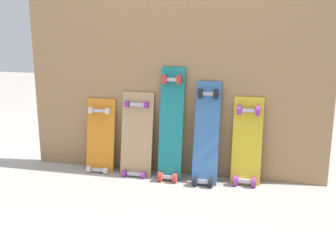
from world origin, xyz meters
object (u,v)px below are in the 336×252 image
object	(u,v)px
skateboard_teal	(171,129)
skateboard_yellow	(247,146)
skateboard_natural	(137,139)
skateboard_blue	(206,138)
skateboard_orange	(100,140)

from	to	relation	value
skateboard_teal	skateboard_yellow	size ratio (longest dim) A/B	1.29
skateboard_natural	skateboard_teal	xyz separation A→B (m)	(0.26, -0.02, 0.10)
skateboard_teal	skateboard_blue	bearing A→B (deg)	-3.86
skateboard_teal	skateboard_yellow	bearing A→B (deg)	2.59
skateboard_blue	skateboard_yellow	bearing A→B (deg)	8.48
skateboard_yellow	skateboard_natural	bearing A→B (deg)	-179.35
skateboard_blue	skateboard_yellow	xyz separation A→B (m)	(0.28, 0.04, -0.05)
skateboard_natural	skateboard_teal	distance (m)	0.28
skateboard_teal	skateboard_yellow	world-z (taller)	skateboard_teal
skateboard_orange	skateboard_natural	bearing A→B (deg)	-1.47
skateboard_orange	skateboard_blue	distance (m)	0.82
skateboard_orange	skateboard_yellow	xyz separation A→B (m)	(1.09, 0.00, 0.03)
skateboard_orange	skateboard_teal	bearing A→B (deg)	-2.33
skateboard_natural	skateboard_yellow	world-z (taller)	skateboard_natural
skateboard_natural	skateboard_teal	world-z (taller)	skateboard_teal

